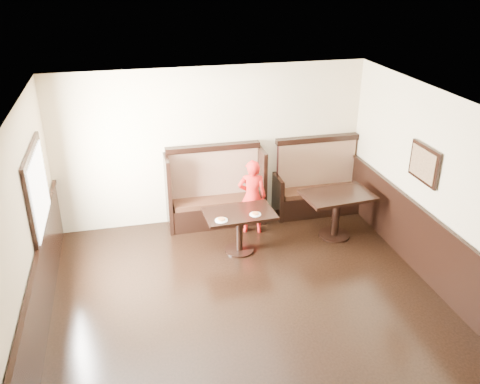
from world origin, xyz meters
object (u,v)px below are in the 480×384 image
object	(u,v)px
table_main	(239,222)
booth_main	(215,196)
booth_neighbor	(317,188)
child	(252,197)
table_neighbor	(337,205)

from	to	relation	value
table_main	booth_main	bearing A→B (deg)	97.07
booth_neighbor	booth_main	bearing A→B (deg)	179.95
table_main	child	distance (m)	0.70
booth_neighbor	table_main	xyz separation A→B (m)	(-1.77, -1.09, 0.07)
table_main	child	size ratio (longest dim) A/B	0.85
booth_neighbor	table_neighbor	xyz separation A→B (m)	(-0.04, -0.99, 0.12)
booth_main	table_main	size ratio (longest dim) A/B	1.53
booth_neighbor	table_main	world-z (taller)	booth_neighbor
table_neighbor	child	distance (m)	1.45
table_main	child	world-z (taller)	child
table_main	table_neighbor	size ratio (longest dim) A/B	0.93
table_neighbor	child	xyz separation A→B (m)	(-1.36, 0.49, 0.07)
child	booth_neighbor	bearing A→B (deg)	-146.24
table_neighbor	child	world-z (taller)	child
table_neighbor	booth_neighbor	bearing A→B (deg)	82.39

